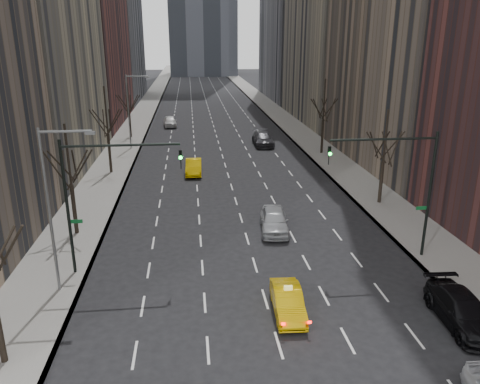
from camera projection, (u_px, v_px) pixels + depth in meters
name	position (u px, v px, depth m)	size (l,w,h in m)	color
sidewalk_left	(141.00, 117.00, 82.44)	(4.50, 320.00, 0.15)	slate
sidewalk_right	(278.00, 115.00, 84.92)	(4.50, 320.00, 0.15)	slate
tree_lw_b	(71.00, 185.00, 32.24)	(3.36, 3.50, 7.82)	black
tree_lw_c	(108.00, 135.00, 47.24)	(3.36, 3.50, 8.74)	black
tree_lw_d	(129.00, 113.00, 64.38)	(3.36, 3.50, 7.36)	black
tree_rw_b	(383.00, 161.00, 38.45)	(3.36, 3.50, 7.82)	black
tree_rw_c	(323.00, 121.00, 55.34)	(3.36, 3.50, 8.74)	black
traffic_mast_left	(96.00, 185.00, 26.31)	(6.69, 0.39, 8.00)	black
traffic_mast_right	(405.00, 176.00, 28.16)	(6.69, 0.39, 8.00)	black
streetlight_near	(54.00, 195.00, 24.21)	(2.83, 0.22, 9.00)	slate
streetlight_far	(131.00, 104.00, 57.24)	(2.83, 0.22, 9.00)	slate
taxi_sedan	(288.00, 301.00, 23.70)	(1.42, 4.06, 1.34)	#D5A504
silver_sedan_ahead	(274.00, 220.00, 33.82)	(1.95, 4.84, 1.65)	#999CA1
parked_suv_black	(462.00, 310.00, 22.78)	(2.12, 5.23, 1.52)	black
far_taxi	(194.00, 167.00, 48.07)	(1.59, 4.57, 1.51)	yellow
far_suv_grey	(263.00, 139.00, 60.80)	(2.41, 5.93, 1.72)	#2D2C31
far_car_white	(170.00, 121.00, 73.63)	(1.93, 4.79, 1.63)	silver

